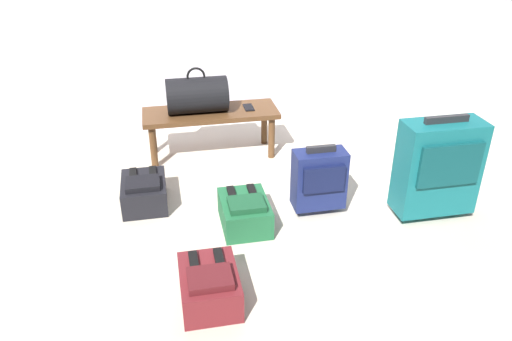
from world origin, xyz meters
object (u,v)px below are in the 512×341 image
(cell_phone, at_px, (248,107))
(suitcase_upright_teal, at_px, (438,167))
(backpack_green, at_px, (245,212))
(bench, at_px, (211,118))
(duffel_bag_black, at_px, (197,95))
(backpack_maroon, at_px, (209,285))
(suitcase_small_navy, at_px, (319,179))
(backpack_dark, at_px, (144,192))

(cell_phone, relative_size, suitcase_upright_teal, 0.22)
(backpack_green, bearing_deg, suitcase_upright_teal, -5.89)
(backpack_green, bearing_deg, cell_phone, 78.00)
(bench, relative_size, backpack_green, 2.63)
(duffel_bag_black, xyz_separation_m, backpack_maroon, (-0.12, -1.61, -0.40))
(duffel_bag_black, relative_size, suitcase_small_navy, 0.96)
(duffel_bag_black, distance_m, backpack_dark, 0.86)
(duffel_bag_black, height_order, suitcase_upright_teal, duffel_bag_black)
(suitcase_upright_teal, bearing_deg, backpack_maroon, -161.15)
(backpack_dark, bearing_deg, bench, 50.92)
(backpack_green, bearing_deg, backpack_dark, 148.39)
(backpack_maroon, bearing_deg, duffel_bag_black, 85.86)
(suitcase_upright_teal, bearing_deg, suitcase_small_navy, 165.50)
(cell_phone, xyz_separation_m, backpack_dark, (-0.80, -0.64, -0.27))
(bench, distance_m, suitcase_small_navy, 1.10)
(suitcase_small_navy, bearing_deg, suitcase_upright_teal, -14.50)
(duffel_bag_black, bearing_deg, suitcase_upright_teal, -40.17)
(suitcase_small_navy, relative_size, backpack_maroon, 1.21)
(duffel_bag_black, height_order, backpack_green, duffel_bag_black)
(suitcase_upright_teal, distance_m, backpack_dark, 1.83)
(suitcase_upright_teal, relative_size, backpack_green, 1.76)
(cell_phone, xyz_separation_m, backpack_maroon, (-0.50, -1.61, -0.27))
(suitcase_upright_teal, distance_m, backpack_green, 1.19)
(backpack_dark, height_order, backpack_maroon, same)
(bench, bearing_deg, backpack_maroon, -97.41)
(duffel_bag_black, xyz_separation_m, suitcase_small_navy, (0.65, -0.94, -0.26))
(duffel_bag_black, distance_m, cell_phone, 0.40)
(suitcase_small_navy, bearing_deg, backpack_maroon, -138.79)
(suitcase_small_navy, bearing_deg, cell_phone, 105.56)
(bench, bearing_deg, suitcase_upright_teal, -42.23)
(suitcase_upright_teal, bearing_deg, cell_phone, 130.03)
(suitcase_small_navy, height_order, backpack_dark, suitcase_small_navy)
(backpack_maroon, distance_m, backpack_green, 0.67)
(bench, bearing_deg, suitcase_small_navy, -59.60)
(cell_phone, height_order, suitcase_upright_teal, suitcase_upright_teal)
(bench, height_order, duffel_bag_black, duffel_bag_black)
(suitcase_upright_teal, bearing_deg, backpack_green, 174.11)
(duffel_bag_black, bearing_deg, backpack_green, -80.40)
(bench, relative_size, backpack_maroon, 2.63)
(backpack_dark, bearing_deg, backpack_green, -31.61)
(bench, height_order, cell_phone, cell_phone)
(backpack_maroon, bearing_deg, bench, 82.59)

